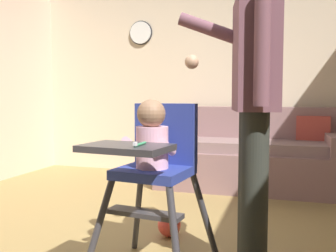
# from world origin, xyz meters

# --- Properties ---
(wall_far) EXTENTS (5.28, 0.06, 2.71)m
(wall_far) POSITION_xyz_m (0.00, 2.54, 1.36)
(wall_far) COLOR beige
(wall_far) RESTS_ON ground
(couch) EXTENTS (1.92, 0.86, 0.86)m
(couch) POSITION_xyz_m (0.55, 2.02, 0.33)
(couch) COLOR #866464
(couch) RESTS_ON ground
(high_chair) EXTENTS (0.67, 0.78, 0.96)m
(high_chair) POSITION_xyz_m (0.23, -0.23, 0.66)
(high_chair) COLOR #353438
(high_chair) RESTS_ON ground
(adult_standing) EXTENTS (0.58, 0.50, 1.65)m
(adult_standing) POSITION_xyz_m (0.73, -0.13, 0.93)
(adult_standing) COLOR #2C2F29
(adult_standing) RESTS_ON ground
(toy_ball) EXTENTS (0.16, 0.16, 0.16)m
(toy_ball) POSITION_xyz_m (0.14, 0.34, 0.08)
(toy_ball) COLOR #D13D33
(toy_ball) RESTS_ON ground
(wall_clock) EXTENTS (0.31, 0.04, 0.31)m
(wall_clock) POSITION_xyz_m (-0.89, 2.50, 1.80)
(wall_clock) COLOR white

